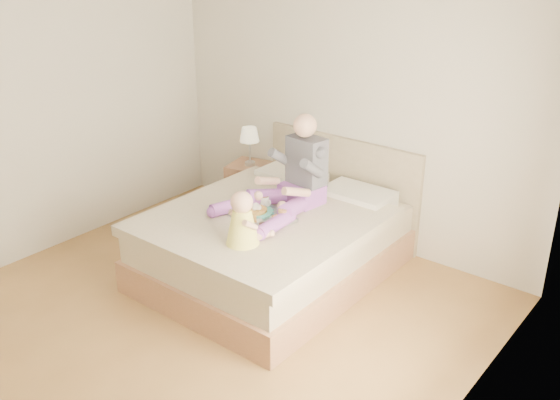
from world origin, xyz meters
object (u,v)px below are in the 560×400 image
Objects in this scene: tray at (263,215)px; adult at (292,180)px; nightstand at (252,189)px; baby at (243,222)px; bed at (278,239)px.

adult is at bearing 97.72° from tray.
nightstand is at bearing 154.50° from adult.
tray is 1.31× the size of baby.
adult reaches higher than tray.
bed reaches higher than tray.
baby is (0.20, -0.67, 0.47)m from bed.
baby is (0.17, -0.43, 0.14)m from tray.
adult reaches higher than bed.
baby reaches higher than tray.
tray is (0.03, -0.24, 0.32)m from bed.
bed is at bearing 126.23° from baby.
tray is (1.03, -1.03, 0.36)m from nightstand.
baby is at bearing -63.77° from nightstand.
tray reaches higher than nightstand.
tray is at bearing 131.45° from baby.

